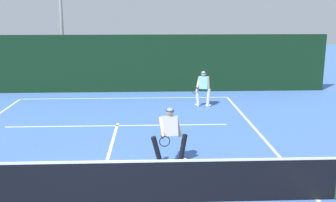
{
  "coord_description": "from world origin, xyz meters",
  "views": [
    {
      "loc": [
        1.25,
        -8.12,
        4.17
      ],
      "look_at": [
        1.86,
        5.7,
        1.0
      ],
      "focal_mm": 42.86,
      "sensor_mm": 36.0,
      "label": 1
    }
  ],
  "objects_px": {
    "player_near": "(170,133)",
    "tennis_ball_extra": "(198,177)",
    "tennis_ball": "(179,169)",
    "player_far": "(203,87)"
  },
  "relations": [
    {
      "from": "player_far",
      "to": "tennis_ball",
      "type": "xyz_separation_m",
      "value": [
        -1.56,
        -7.16,
        -0.82
      ]
    },
    {
      "from": "player_far",
      "to": "tennis_ball",
      "type": "height_order",
      "value": "player_far"
    },
    {
      "from": "player_near",
      "to": "tennis_ball_extra",
      "type": "height_order",
      "value": "player_near"
    },
    {
      "from": "tennis_ball",
      "to": "tennis_ball_extra",
      "type": "xyz_separation_m",
      "value": [
        0.46,
        -0.56,
        0.0
      ]
    },
    {
      "from": "tennis_ball",
      "to": "tennis_ball_extra",
      "type": "relative_size",
      "value": 1.0
    },
    {
      "from": "tennis_ball",
      "to": "tennis_ball_extra",
      "type": "distance_m",
      "value": 0.72
    },
    {
      "from": "player_near",
      "to": "tennis_ball",
      "type": "xyz_separation_m",
      "value": [
        0.21,
        -0.56,
        -0.82
      ]
    },
    {
      "from": "player_far",
      "to": "tennis_ball",
      "type": "distance_m",
      "value": 7.38
    },
    {
      "from": "player_far",
      "to": "tennis_ball_extra",
      "type": "distance_m",
      "value": 7.84
    },
    {
      "from": "player_near",
      "to": "tennis_ball",
      "type": "relative_size",
      "value": 23.74
    }
  ]
}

